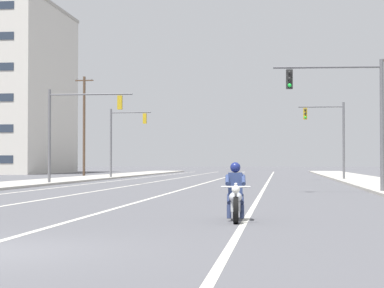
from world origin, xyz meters
The scene contains 12 objects.
lane_stripe_center centered at (-0.19, 45.00, 0.00)m, with size 0.16×100.00×0.01m, color beige.
lane_stripe_left centered at (-4.18, 45.00, 0.00)m, with size 0.16×100.00×0.01m, color beige.
lane_stripe_right centered at (4.10, 45.00, 0.00)m, with size 0.16×100.00×0.01m, color beige.
lane_stripe_far_left centered at (-7.64, 45.00, 0.00)m, with size 0.16×100.00×0.01m, color beige.
sidewalk_kerb_right centered at (11.45, 40.00, 0.07)m, with size 4.40×110.00×0.14m, color #ADA89E.
sidewalk_kerb_left centered at (-11.45, 40.00, 0.07)m, with size 4.40×110.00×0.14m, color #ADA89E.
motorcycle_with_rider centered at (3.86, 6.56, 0.59)m, with size 0.70×2.19×1.46m.
traffic_signal_near_right centered at (8.19, 22.23, 4.11)m, with size 5.05×0.59×6.20m.
traffic_signal_near_left centered at (-8.30, 33.75, 4.14)m, with size 5.58×0.41×6.20m.
traffic_signal_mid_right centered at (9.01, 46.16, 4.02)m, with size 3.62×0.44×6.20m.
traffic_signal_mid_left centered at (-8.91, 50.78, 4.02)m, with size 3.73×0.41×6.20m.
utility_pole_left_far centered at (-14.79, 59.41, 5.28)m, with size 1.89×0.26×10.17m.
Camera 1 is at (4.95, -11.18, 1.47)m, focal length 66.75 mm.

